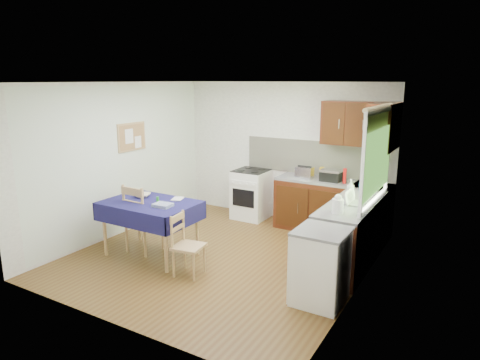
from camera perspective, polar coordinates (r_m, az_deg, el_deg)
The scene contains 33 objects.
floor at distance 6.41m, azimuth -2.40°, elevation -10.06°, with size 4.20×4.20×0.00m, color #553516.
ceiling at distance 5.89m, azimuth -2.64°, elevation 12.89°, with size 4.00×4.20×0.02m, color white.
wall_back at distance 7.84m, azimuth 5.82°, elevation 3.75°, with size 4.00×0.02×2.50m, color silver.
wall_front at distance 4.47m, azimuth -17.27°, elevation -4.09°, with size 4.00×0.02×2.50m, color silver.
wall_left at distance 7.29m, azimuth -15.88°, elevation 2.58°, with size 0.02×4.20×2.50m, color white.
wall_right at distance 5.25m, azimuth 16.19°, elevation -1.46°, with size 0.02×4.20×2.50m, color silver.
base_cabinets at distance 6.80m, azimuth 13.14°, elevation -5.14°, with size 1.90×2.30×0.86m.
worktop_back at distance 7.27m, azimuth 12.30°, elevation -0.22°, with size 1.90×0.60×0.04m, color slate.
worktop_right at distance 6.03m, azimuth 14.75°, elevation -3.15°, with size 0.60×1.70×0.04m, color slate.
worktop_corner at distance 7.11m, azimuth 17.28°, elevation -0.83°, with size 0.60×0.60×0.04m, color slate.
splashback at distance 7.60m, azimuth 10.23°, elevation 2.91°, with size 2.70×0.02×0.60m, color beige.
upper_cabinets at distance 6.98m, azimuth 16.42°, elevation 7.08°, with size 1.20×0.85×0.70m.
stove at distance 7.97m, azimuth 1.51°, elevation -1.86°, with size 0.60×0.61×0.92m.
window at distance 5.85m, azimuth 17.89°, elevation 3.90°, with size 0.04×1.48×1.26m.
fridge at distance 5.09m, azimuth 10.69°, elevation -11.27°, with size 0.58×0.60×0.89m.
corkboard at distance 7.42m, azimuth -14.23°, elevation 5.59°, with size 0.04×0.62×0.47m.
dining_table at distance 6.33m, azimuth -11.91°, elevation -3.79°, with size 1.35×0.91×0.82m.
chair_far at distance 6.53m, azimuth -13.05°, elevation -4.77°, with size 0.47×0.47×1.05m.
chair_near at distance 5.72m, azimuth -7.24°, elevation -8.32°, with size 0.42×0.42×0.84m.
toaster at distance 7.32m, azimuth 8.58°, elevation 1.00°, with size 0.29×0.18×0.22m.
sandwich_press at distance 7.22m, azimuth 12.08°, elevation 0.62°, with size 0.33×0.28×0.19m.
sauce_bottle at distance 7.08m, azimuth 13.78°, elevation 0.53°, with size 0.06×0.06×0.25m, color red.
yellow_packet at distance 7.48m, azimuth 11.09°, elevation 1.03°, with size 0.13×0.08×0.17m, color gold.
dish_rack at distance 5.99m, azimuth 14.42°, elevation -2.79°, with size 0.40×0.31×0.19m.
kettle at distance 5.49m, azimuth 12.92°, elevation -3.23°, with size 0.15×0.15×0.25m.
cup at distance 6.96m, azimuth 17.40°, elevation -0.56°, with size 0.12×0.12×0.10m, color silver.
soap_bottle_a at distance 6.08m, azimuth 14.50°, elevation -1.31°, with size 0.12×0.12×0.30m, color white.
soap_bottle_b at distance 6.67m, azimuth 16.04°, elevation -0.73°, with size 0.08×0.08×0.17m, color #2074BF.
soap_bottle_c at distance 5.54m, azimuth 12.73°, elevation -3.42°, with size 0.12×0.12×0.15m, color #24853D.
plate_bowl at distance 6.57m, azimuth -12.87°, elevation -2.01°, with size 0.23×0.23×0.06m, color #F9EACB.
book at distance 6.38m, azimuth -8.98°, elevation -2.47°, with size 0.15×0.21×0.02m, color white.
spice_jar at distance 6.25m, azimuth -10.92°, elevation -2.58°, with size 0.04×0.04×0.08m, color #268C29.
tea_towel at distance 6.03m, azimuth -10.26°, elevation -3.32°, with size 0.25×0.20×0.04m, color navy.
Camera 1 is at (3.19, -4.95, 2.54)m, focal length 32.00 mm.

